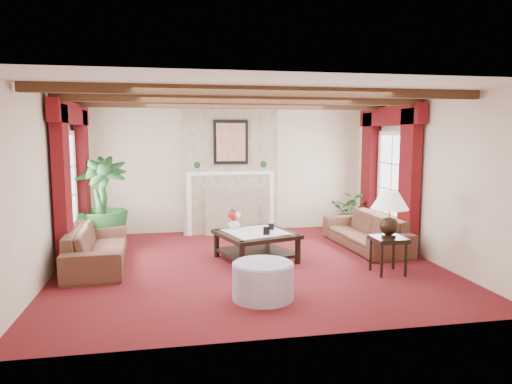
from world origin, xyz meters
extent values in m
plane|color=#510F0E|center=(0.00, 0.00, 0.00)|extent=(6.00, 6.00, 0.00)
plane|color=white|center=(0.00, 0.00, 2.70)|extent=(6.00, 6.00, 0.00)
cube|color=beige|center=(0.00, 2.75, 1.35)|extent=(6.00, 0.02, 2.70)
cube|color=beige|center=(-3.00, 0.00, 1.35)|extent=(0.02, 5.50, 2.70)
cube|color=beige|center=(3.00, 0.00, 1.35)|extent=(0.02, 5.50, 2.70)
imported|color=black|center=(-2.42, 0.38, 0.42)|extent=(2.25, 0.91, 0.85)
imported|color=black|center=(2.32, 0.73, 0.42)|extent=(2.21, 0.87, 0.84)
imported|color=black|center=(-2.52, 1.66, 0.48)|extent=(1.34, 1.91, 0.95)
imported|color=black|center=(2.56, 2.04, 0.35)|extent=(1.68, 1.68, 0.70)
cylinder|color=#9F98AC|center=(-0.09, -1.57, 0.23)|extent=(0.79, 0.79, 0.46)
imported|color=silver|center=(-0.18, 0.60, 0.57)|extent=(0.25, 0.25, 0.20)
imported|color=black|center=(0.43, 0.01, 0.62)|extent=(0.23, 0.10, 0.30)
camera|label=1|loc=(-1.20, -7.12, 2.09)|focal=32.00mm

